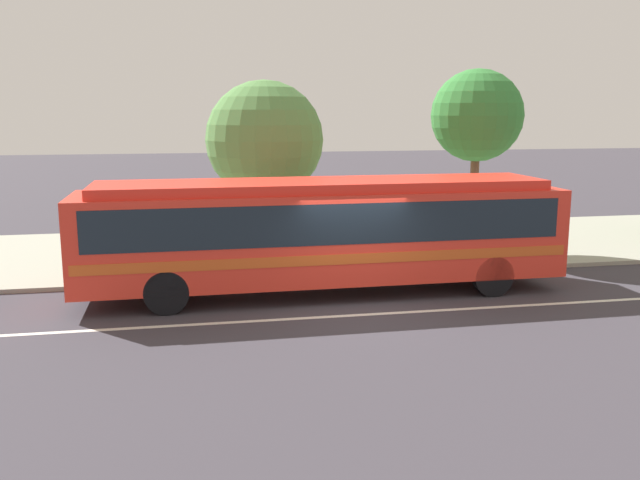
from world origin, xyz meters
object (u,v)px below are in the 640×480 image
pedestrian_waiting_near_sign (200,237)px  street_tree_mid_block (477,116)px  transit_bus (323,228)px  bus_stop_sign (451,207)px  street_tree_near_stop (265,140)px

pedestrian_waiting_near_sign → street_tree_mid_block: size_ratio=0.30×
transit_bus → street_tree_mid_block: bearing=34.7°
transit_bus → street_tree_mid_block: 7.32m
transit_bus → bus_stop_sign: 4.59m
street_tree_mid_block → bus_stop_sign: bearing=-128.8°
pedestrian_waiting_near_sign → bus_stop_sign: bearing=-1.9°
transit_bus → pedestrian_waiting_near_sign: (-2.96, 2.25, -0.53)m
pedestrian_waiting_near_sign → transit_bus: bearing=-37.3°
pedestrian_waiting_near_sign → street_tree_mid_block: bearing=10.8°
bus_stop_sign → street_tree_mid_block: 3.48m
bus_stop_sign → street_tree_mid_block: (1.49, 1.86, 2.54)m
street_tree_mid_block → pedestrian_waiting_near_sign: bearing=-169.2°
transit_bus → street_tree_near_stop: (-0.92, 4.43, 1.97)m
transit_bus → street_tree_mid_block: (5.61, 3.88, 2.66)m
bus_stop_sign → street_tree_near_stop: 5.88m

